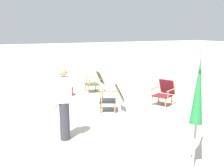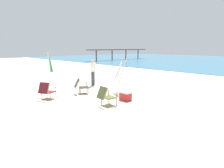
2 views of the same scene
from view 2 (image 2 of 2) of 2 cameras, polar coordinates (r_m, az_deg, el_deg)
ground_plane at (r=10.76m, az=-12.85°, el=-2.55°), size 80.00×80.00×0.00m
surf_band at (r=19.54m, az=19.01°, el=2.98°), size 80.00×1.10×0.06m
beach_chair_far_center at (r=8.19m, az=-1.75°, el=-3.26°), size 0.65×0.77×0.80m
beach_chair_front_right at (r=9.64m, az=-18.20°, el=-1.69°), size 0.82×0.87×0.81m
beach_chair_mid_center at (r=10.43m, az=-8.92°, el=-0.42°), size 0.84×0.91×0.79m
umbrella_furled_white at (r=10.28m, az=2.21°, el=4.49°), size 0.84×0.26×2.00m
umbrella_furled_green at (r=13.39m, az=-17.23°, el=5.66°), size 0.47×0.49×2.09m
person_near_chairs at (r=12.58m, az=-5.49°, el=3.40°), size 0.28×0.38×1.63m
cooler_box at (r=9.05m, az=3.87°, el=-3.43°), size 0.49×0.35×0.40m
pier_distant at (r=37.92m, az=2.08°, el=9.59°), size 0.90×14.63×2.04m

